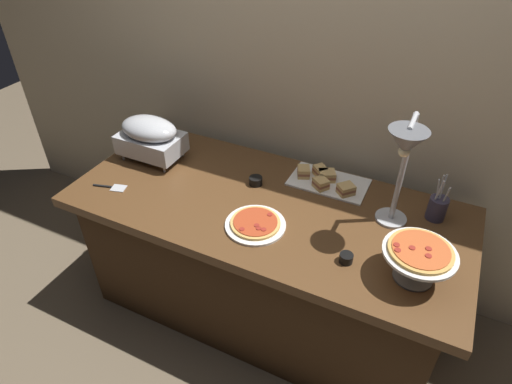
% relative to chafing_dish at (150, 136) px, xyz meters
% --- Properties ---
extents(ground_plane, '(8.00, 8.00, 0.00)m').
position_rel_chafing_dish_xyz_m(ground_plane, '(0.72, -0.10, -0.90)').
color(ground_plane, brown).
extents(back_wall, '(4.40, 0.04, 2.40)m').
position_rel_chafing_dish_xyz_m(back_wall, '(0.72, 0.40, 0.30)').
color(back_wall, '#C6B593').
rests_on(back_wall, ground_plane).
extents(buffet_table, '(1.90, 0.84, 0.76)m').
position_rel_chafing_dish_xyz_m(buffet_table, '(0.72, -0.10, -0.51)').
color(buffet_table, brown).
rests_on(buffet_table, ground_plane).
extents(chafing_dish, '(0.34, 0.22, 0.24)m').
position_rel_chafing_dish_xyz_m(chafing_dish, '(0.00, 0.00, 0.00)').
color(chafing_dish, '#B7BABF').
rests_on(chafing_dish, buffet_table).
extents(heat_lamp, '(0.15, 0.29, 0.54)m').
position_rel_chafing_dish_xyz_m(heat_lamp, '(1.28, -0.07, 0.28)').
color(heat_lamp, '#B7BABF').
rests_on(heat_lamp, buffet_table).
extents(pizza_plate_front, '(0.27, 0.27, 0.03)m').
position_rel_chafing_dish_xyz_m(pizza_plate_front, '(0.75, -0.26, -0.12)').
color(pizza_plate_front, white).
rests_on(pizza_plate_front, buffet_table).
extents(pizza_plate_center, '(0.28, 0.28, 0.16)m').
position_rel_chafing_dish_xyz_m(pizza_plate_center, '(1.44, -0.27, -0.01)').
color(pizza_plate_center, '#595B60').
rests_on(pizza_plate_center, buffet_table).
extents(sandwich_platter, '(0.39, 0.23, 0.06)m').
position_rel_chafing_dish_xyz_m(sandwich_platter, '(0.93, 0.18, -0.11)').
color(sandwich_platter, white).
rests_on(sandwich_platter, buffet_table).
extents(sauce_cup_near, '(0.07, 0.07, 0.04)m').
position_rel_chafing_dish_xyz_m(sauce_cup_near, '(0.61, 0.02, -0.11)').
color(sauce_cup_near, black).
rests_on(sauce_cup_near, buffet_table).
extents(sauce_cup_far, '(0.06, 0.06, 0.04)m').
position_rel_chafing_dish_xyz_m(sauce_cup_far, '(1.18, -0.30, -0.12)').
color(sauce_cup_far, black).
rests_on(sauce_cup_far, buffet_table).
extents(utensil_holder, '(0.08, 0.08, 0.23)m').
position_rel_chafing_dish_xyz_m(utensil_holder, '(1.46, 0.15, -0.08)').
color(utensil_holder, '#383347').
rests_on(utensil_holder, buffet_table).
extents(serving_spatula, '(0.17, 0.08, 0.01)m').
position_rel_chafing_dish_xyz_m(serving_spatula, '(-0.02, -0.32, -0.13)').
color(serving_spatula, '#B7BABF').
rests_on(serving_spatula, buffet_table).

